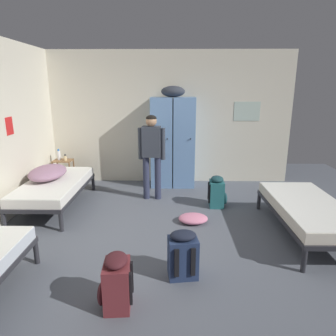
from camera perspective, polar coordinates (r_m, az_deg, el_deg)
The scene contains 14 objects.
ground_plane at distance 4.32m, azimuth -0.05°, elevation -13.21°, with size 8.54×8.54×0.00m, color #565B66.
room_backdrop at distance 5.34m, azimuth -14.00°, elevation 7.65°, with size 5.18×5.40×2.79m.
locker_bank at distance 6.28m, azimuth 0.92°, elevation 5.24°, with size 0.90×0.55×2.07m.
shelf_unit at distance 6.71m, azimuth -19.17°, elevation -0.44°, with size 0.38×0.30×0.57m.
bed_left_rear at distance 5.58m, azimuth -20.69°, elevation -3.28°, with size 0.90×1.90×0.49m.
bed_right at distance 4.71m, azimuth 25.07°, elevation -7.15°, with size 0.90×1.90×0.49m.
bedding_heap at distance 5.66m, azimuth -21.83°, elevation -0.79°, with size 0.59×0.87×0.22m.
person_traveler at distance 5.49m, azimuth -3.12°, elevation 3.52°, with size 0.50×0.22×1.57m.
water_bottle at distance 6.68m, azimuth -20.00°, elevation 2.33°, with size 0.07×0.07×0.23m.
lotion_bottle at distance 6.58m, azimuth -18.92°, elevation 1.82°, with size 0.06×0.06×0.13m.
backpack_maroon at distance 3.08m, azimuth -9.83°, elevation -20.63°, with size 0.35×0.34×0.55m.
backpack_navy at distance 3.45m, azimuth 2.81°, elevation -16.10°, with size 0.35×0.36×0.55m.
backpack_teal at distance 5.37m, azimuth 9.31°, elevation -4.53°, with size 0.34×0.33×0.55m.
clothes_pile_pink at distance 4.77m, azimuth 4.79°, elevation -9.52°, with size 0.46×0.37×0.13m.
Camera 1 is at (0.06, -3.80, 2.05)m, focal length 32.13 mm.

